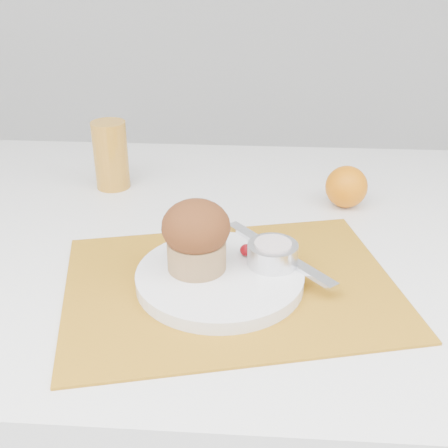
# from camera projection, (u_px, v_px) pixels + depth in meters

# --- Properties ---
(table) EXTENTS (1.20, 0.80, 0.75)m
(table) POSITION_uv_depth(u_px,v_px,m) (232.00, 408.00, 1.05)
(table) COLOR white
(table) RESTS_ON ground
(placemat) EXTENTS (0.49, 0.41, 0.00)m
(placemat) POSITION_uv_depth(u_px,v_px,m) (231.00, 285.00, 0.74)
(placemat) COLOR #B17518
(placemat) RESTS_ON table
(plate) EXTENTS (0.28, 0.28, 0.02)m
(plate) POSITION_uv_depth(u_px,v_px,m) (220.00, 277.00, 0.74)
(plate) COLOR white
(plate) RESTS_ON placemat
(ramekin) EXTENTS (0.08, 0.08, 0.03)m
(ramekin) POSITION_uv_depth(u_px,v_px,m) (273.00, 254.00, 0.74)
(ramekin) COLOR silver
(ramekin) RESTS_ON plate
(cream) EXTENTS (0.06, 0.06, 0.01)m
(cream) POSITION_uv_depth(u_px,v_px,m) (273.00, 245.00, 0.74)
(cream) COLOR beige
(cream) RESTS_ON ramekin
(raspberry_near) EXTENTS (0.02, 0.02, 0.02)m
(raspberry_near) POSITION_uv_depth(u_px,v_px,m) (246.00, 250.00, 0.77)
(raspberry_near) COLOR #5F0208
(raspberry_near) RESTS_ON plate
(raspberry_far) EXTENTS (0.02, 0.02, 0.02)m
(raspberry_far) POSITION_uv_depth(u_px,v_px,m) (257.00, 256.00, 0.75)
(raspberry_far) COLOR #590202
(raspberry_far) RESTS_ON plate
(butter_knife) EXTENTS (0.15, 0.17, 0.01)m
(butter_knife) POSITION_uv_depth(u_px,v_px,m) (278.00, 253.00, 0.77)
(butter_knife) COLOR silver
(butter_knife) RESTS_ON plate
(orange) EXTENTS (0.07, 0.07, 0.07)m
(orange) POSITION_uv_depth(u_px,v_px,m) (346.00, 187.00, 0.94)
(orange) COLOR orange
(orange) RESTS_ON table
(juice_glass) EXTENTS (0.07, 0.07, 0.12)m
(juice_glass) POSITION_uv_depth(u_px,v_px,m) (111.00, 155.00, 1.00)
(juice_glass) COLOR orange
(juice_glass) RESTS_ON table
(muffin) EXTENTS (0.10, 0.10, 0.10)m
(muffin) POSITION_uv_depth(u_px,v_px,m) (196.00, 235.00, 0.72)
(muffin) COLOR tan
(muffin) RESTS_ON plate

